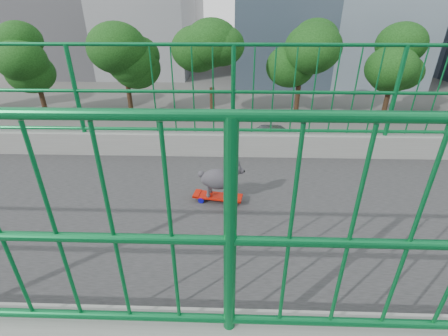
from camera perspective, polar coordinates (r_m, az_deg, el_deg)
name	(u,v)px	position (r m, az deg, el deg)	size (l,w,h in m)	color
road	(267,183)	(17.81, 8.01, -2.72)	(18.00, 90.00, 0.02)	black
street_trees	(268,65)	(28.89, 8.30, 18.61)	(5.30, 60.40, 7.26)	black
skateboard	(218,197)	(3.11, -1.19, -5.45)	(0.22, 0.51, 0.07)	red
poodle	(220,178)	(2.99, -0.77, -1.83)	(0.24, 0.47, 0.39)	#2D2B30
car_0	(385,263)	(12.90, 27.98, -15.53)	(1.61, 4.00, 1.36)	black
car_1	(202,208)	(14.14, -4.11, -7.48)	(1.61, 4.62, 1.52)	black
car_2	(40,172)	(20.00, -31.28, -0.66)	(2.65, 5.76, 1.60)	black
car_3	(433,156)	(23.49, 34.58, 1.91)	(1.95, 4.79, 1.39)	red
car_4	(276,135)	(22.88, 9.79, 6.10)	(1.83, 4.54, 1.55)	#A1A0A6
car_6	(209,208)	(14.13, -2.79, -7.57)	(2.47, 5.35, 1.49)	red
car_7	(19,172)	(20.68, -34.08, -0.61)	(2.22, 5.45, 1.58)	black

